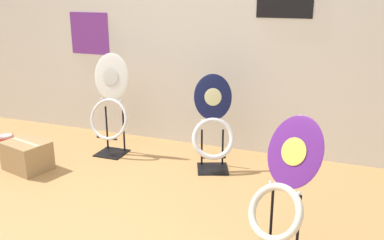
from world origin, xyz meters
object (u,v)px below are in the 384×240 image
toilet_seat_display_navy_moon (213,130)px  storage_box (27,156)px  paint_can (6,140)px  toilet_seat_display_white_plain (110,106)px  toilet_seat_display_purple_note (281,197)px

toilet_seat_display_navy_moon → storage_box: (-1.59, -0.62, -0.25)m
toilet_seat_display_navy_moon → paint_can: size_ratio=5.16×
toilet_seat_display_navy_moon → toilet_seat_display_white_plain: toilet_seat_display_white_plain is taller
toilet_seat_display_purple_note → toilet_seat_display_white_plain: size_ratio=0.88×
toilet_seat_display_purple_note → paint_can: size_ratio=5.24×
paint_can → storage_box: (0.63, -0.38, 0.07)m
toilet_seat_display_purple_note → storage_box: 2.46m
toilet_seat_display_navy_moon → storage_box: toilet_seat_display_navy_moon is taller
toilet_seat_display_white_plain → storage_box: toilet_seat_display_white_plain is taller
toilet_seat_display_navy_moon → storage_box: size_ratio=1.90×
toilet_seat_display_navy_moon → storage_box: bearing=-158.6°
paint_can → storage_box: 0.74m
toilet_seat_display_purple_note → toilet_seat_display_white_plain: bearing=148.9°
toilet_seat_display_white_plain → paint_can: toilet_seat_display_white_plain is taller
paint_can → toilet_seat_display_navy_moon: bearing=6.2°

